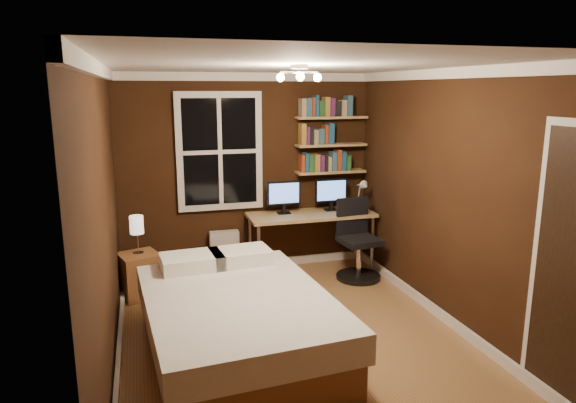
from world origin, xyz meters
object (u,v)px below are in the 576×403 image
object	(u,v)px
radiator	(225,252)
monitor_left	(284,197)
nightstand	(140,275)
bed	(237,322)
desk	(311,218)
monitor_right	(331,195)
bedside_lamp	(137,235)
office_chair	(357,248)
desk_lamp	(361,195)

from	to	relation	value
radiator	monitor_left	xyz separation A→B (m)	(0.75, -0.14, 0.70)
nightstand	monitor_left	bearing A→B (deg)	-6.28
bed	desk	world-z (taller)	desk
monitor_right	radiator	bearing A→B (deg)	174.35
bedside_lamp	monitor_right	xyz separation A→B (m)	(2.42, 0.37, 0.24)
radiator	monitor_right	xyz separation A→B (m)	(1.38, -0.14, 0.70)
bedside_lamp	office_chair	distance (m)	2.62
desk	office_chair	bearing A→B (deg)	-40.36
nightstand	desk_lamp	xyz separation A→B (m)	(2.76, 0.19, 0.73)
nightstand	desk_lamp	distance (m)	2.86
radiator	monitor_right	bearing A→B (deg)	-5.65
radiator	monitor_left	world-z (taller)	monitor_left
bedside_lamp	nightstand	bearing A→B (deg)	0.00
bedside_lamp	monitor_right	size ratio (longest dim) A/B	1.01
bed	monitor_right	xyz separation A→B (m)	(1.61, 1.96, 0.66)
bed	monitor_right	bearing A→B (deg)	46.31
monitor_left	office_chair	xyz separation A→B (m)	(0.81, -0.48, -0.59)
bedside_lamp	monitor_left	world-z (taller)	monitor_left
office_chair	desk	bearing A→B (deg)	134.19
radiator	desk	size ratio (longest dim) A/B	0.34
nightstand	bedside_lamp	world-z (taller)	bedside_lamp
bed	monitor_left	bearing A→B (deg)	59.25
bed	radiator	xyz separation A→B (m)	(0.23, 2.09, -0.03)
monitor_right	office_chair	world-z (taller)	monitor_right
bed	radiator	bearing A→B (deg)	79.52
nightstand	monitor_right	world-z (taller)	monitor_right
bed	desk	size ratio (longest dim) A/B	1.38
desk_lamp	office_chair	bearing A→B (deg)	-118.73
desk	office_chair	size ratio (longest dim) A/B	1.62
monitor_right	desk_lamp	world-z (taller)	desk_lamp
bed	radiator	size ratio (longest dim) A/B	4.04
nightstand	monitor_right	xyz separation A→B (m)	(2.42, 0.37, 0.72)
desk	monitor_left	xyz separation A→B (m)	(-0.34, 0.08, 0.27)
bed	office_chair	world-z (taller)	office_chair
desk	monitor_left	bearing A→B (deg)	166.57
bed	monitor_left	distance (m)	2.28
monitor_left	desk_lamp	size ratio (longest dim) A/B	0.98
monitor_right	desk	bearing A→B (deg)	-164.92
bed	bedside_lamp	bearing A→B (deg)	112.95
bedside_lamp	desk_lamp	xyz separation A→B (m)	(2.76, 0.19, 0.26)
bed	bedside_lamp	world-z (taller)	bedside_lamp
monitor_right	bed	bearing A→B (deg)	-129.41
bed	monitor_right	world-z (taller)	monitor_right
monitor_right	desk_lamp	bearing A→B (deg)	-28.48
bed	office_chair	distance (m)	2.32
desk	bedside_lamp	bearing A→B (deg)	-172.18
desk	monitor_right	xyz separation A→B (m)	(0.30, 0.08, 0.27)
bedside_lamp	radiator	size ratio (longest dim) A/B	0.79
radiator	desk_lamp	distance (m)	1.89
desk	monitor_right	bearing A→B (deg)	15.08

